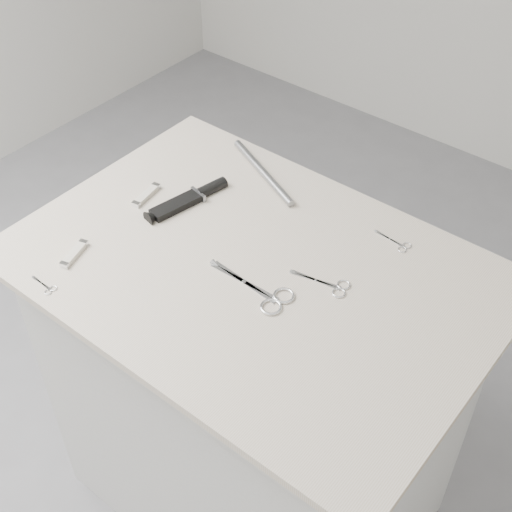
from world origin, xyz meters
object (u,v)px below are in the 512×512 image
Objects in this scene: embroidery_scissors_b at (397,243)px; embroidery_scissors_a at (330,285)px; sheathed_knife at (192,198)px; plinth at (254,401)px; pocket_knife_b at (146,195)px; large_shears at (265,294)px; tiny_scissors at (46,287)px; metal_rail at (263,172)px; pocket_knife_a at (74,254)px.

embroidery_scissors_a is at bearing -96.36° from embroidery_scissors_b.
embroidery_scissors_b is at bearing -58.16° from sheathed_knife.
pocket_knife_b is (-0.34, 0.03, 0.48)m from plinth.
large_shears is 1.54× the size of embroidery_scissors_a.
sheathed_knife is (-0.32, 0.13, 0.00)m from large_shears.
large_shears reaches higher than embroidery_scissors_b.
embroidery_scissors_a is at bearing 40.80° from tiny_scissors.
sheathed_knife is 0.19m from metal_rail.
plinth is at bearing 48.66° from tiny_scissors.
large_shears reaches higher than plinth.
metal_rail is (0.07, 0.18, 0.00)m from sheathed_knife.
metal_rail is (-0.25, 0.31, 0.01)m from large_shears.
large_shears is at bearing -101.21° from sheathed_knife.
metal_rail is (-0.38, 0.01, 0.01)m from embroidery_scissors_b.
metal_rail reaches higher than embroidery_scissors_a.
plinth is at bearing -96.89° from sheathed_knife.
tiny_scissors is 0.39m from sheathed_knife.
large_shears is at bearing -141.75° from embroidery_scissors_a.
embroidery_scissors_a is 1.47× the size of pocket_knife_a.
metal_rail reaches higher than pocket_knife_b.
pocket_knife_a is (-0.32, -0.21, 0.48)m from plinth.
sheathed_knife reaches higher than large_shears.
pocket_knife_a is at bearing 176.53° from pocket_knife_b.
pocket_knife_b is at bearing -152.45° from embroidery_scissors_b.
plinth is 0.50m from embroidery_scissors_a.
sheathed_knife reaches higher than metal_rail.
embroidery_scissors_b is 1.03× the size of pocket_knife_a.
sheathed_knife is 2.37× the size of pocket_knife_a.
sheathed_knife is at bearing -29.57° from pocket_knife_a.
embroidery_scissors_b is 0.47m from sheathed_knife.
metal_rail is at bearing 81.17° from tiny_scissors.
embroidery_scissors_b is at bearing -2.04° from metal_rail.
sheathed_knife is (-0.44, -0.16, 0.01)m from embroidery_scissors_b.
pocket_knife_a reaches higher than embroidery_scissors_b.
large_shears is 0.96× the size of sheathed_knife.
embroidery_scissors_a is at bearing -96.48° from pocket_knife_b.
metal_rail reaches higher than tiny_scissors.
embroidery_scissors_a and tiny_scissors have the same top height.
sheathed_knife reaches higher than pocket_knife_b.
tiny_scissors is at bearing -152.69° from embroidery_scissors_a.
sheathed_knife is at bearing 161.59° from plinth.
large_shears reaches higher than tiny_scissors.
large_shears is at bearing -84.22° from pocket_knife_a.
plinth is at bearing -73.04° from pocket_knife_a.
tiny_scissors is 0.33× the size of sheathed_knife.
large_shears is at bearing -50.92° from metal_rail.
sheathed_knife is at bearing 163.76° from embroidery_scissors_a.
pocket_knife_a is 0.93× the size of pocket_knife_b.
pocket_knife_a is 0.31× the size of metal_rail.
plinth is 9.80× the size of pocket_knife_b.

